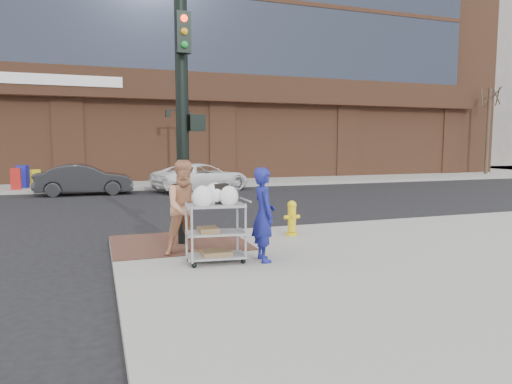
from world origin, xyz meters
name	(u,v)px	position (x,y,z in m)	size (l,w,h in m)	color
ground	(217,257)	(0.00, 0.00, 0.00)	(220.00, 220.00, 0.00)	black
sidewalk_far	(260,167)	(12.50, 32.00, 0.07)	(65.00, 36.00, 0.15)	#97958F
brick_curb_ramp	(179,242)	(-0.60, 0.90, 0.16)	(2.80, 2.40, 0.01)	#532F27
bank_building	(181,2)	(5.00, 31.00, 14.15)	(42.00, 26.00, 28.00)	brown
filler_block	(451,90)	(40.00, 38.00, 9.00)	(14.00, 20.00, 18.00)	slate
bare_tree_a	(490,86)	(24.00, 16.50, 6.27)	(1.80, 1.80, 7.20)	#382B21
lamp_post	(178,137)	(2.00, 16.00, 2.62)	(1.32, 0.22, 4.00)	black
traffic_signal_pole	(184,116)	(-0.48, 0.77, 2.83)	(0.61, 0.51, 5.00)	black
woman_blue	(264,215)	(0.59, -1.12, 1.00)	(0.62, 0.41, 1.70)	navy
pedestrian_tan	(186,208)	(-0.63, -0.16, 1.06)	(0.88, 0.69, 1.81)	tan
sedan_dark	(84,180)	(-2.74, 12.89, 0.68)	(1.44, 4.14, 1.36)	black
minivan_white	(202,177)	(2.56, 12.78, 0.66)	(2.20, 4.78, 1.33)	white
utility_cart	(216,227)	(-0.26, -0.97, 0.79)	(1.08, 0.68, 1.42)	gray
fire_hydrant	(292,218)	(2.01, 0.84, 0.57)	(0.38, 0.27, 0.81)	yellow
newsbox_red	(16,179)	(-5.76, 14.77, 0.65)	(0.42, 0.38, 1.00)	#AE1813
newsbox_yellow	(36,179)	(-4.98, 15.21, 0.60)	(0.38, 0.34, 0.90)	gold
newsbox_blue	(23,177)	(-5.59, 15.67, 0.69)	(0.46, 0.41, 1.09)	#161B94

